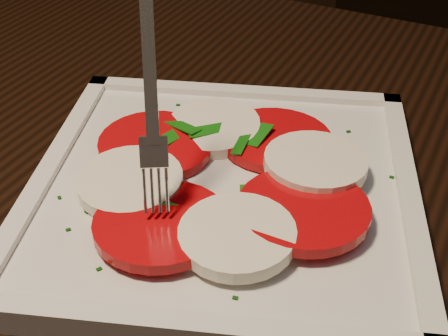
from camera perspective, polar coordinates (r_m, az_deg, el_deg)
name	(u,v)px	position (r m, az deg, el deg)	size (l,w,h in m)	color
table	(132,249)	(0.59, -8.38, -7.38)	(1.29, 0.94, 0.75)	black
chair	(234,45)	(1.22, 0.88, 11.14)	(0.55, 0.55, 0.93)	black
plate	(224,192)	(0.48, 0.00, -2.17)	(0.29, 0.29, 0.01)	silver
caprese_salad	(224,175)	(0.47, 0.00, -0.62)	(0.23, 0.23, 0.02)	#B8040D
fork	(151,79)	(0.41, -6.69, 8.06)	(0.03, 0.07, 0.16)	white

